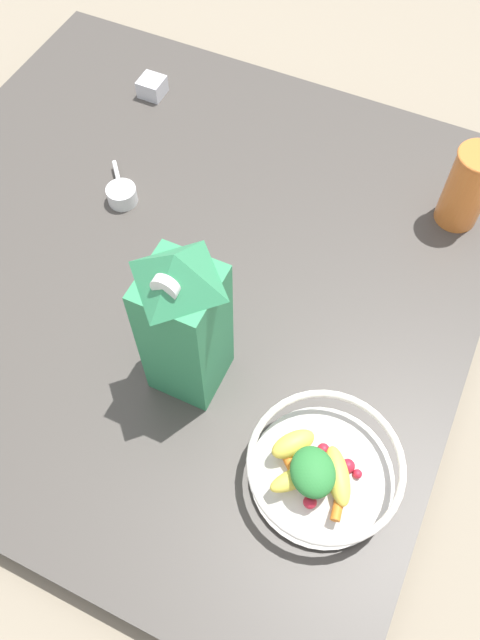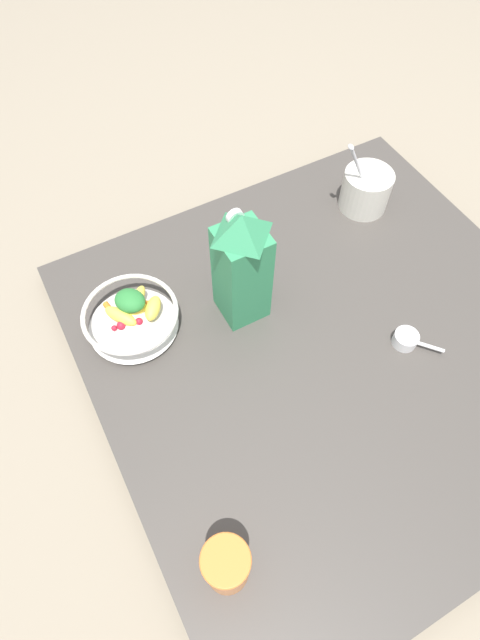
% 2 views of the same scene
% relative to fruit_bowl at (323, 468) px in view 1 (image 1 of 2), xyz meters
% --- Properties ---
extents(ground_plane, '(6.00, 6.00, 0.00)m').
position_rel_fruit_bowl_xyz_m(ground_plane, '(-0.36, 0.24, -0.08)').
color(ground_plane, gray).
extents(countertop, '(1.01, 1.01, 0.05)m').
position_rel_fruit_bowl_xyz_m(countertop, '(-0.36, 0.24, -0.06)').
color(countertop, '#47423D').
rests_on(countertop, ground_plane).
extents(fruit_bowl, '(0.20, 0.20, 0.09)m').
position_rel_fruit_bowl_xyz_m(fruit_bowl, '(0.00, 0.00, 0.00)').
color(fruit_bowl, silver).
rests_on(fruit_bowl, countertop).
extents(milk_carton, '(0.09, 0.09, 0.29)m').
position_rel_fruit_bowl_xyz_m(milk_carton, '(-0.23, 0.07, 0.11)').
color(milk_carton, '#338C59').
rests_on(milk_carton, countertop).
extents(drinking_cup, '(0.08, 0.08, 0.15)m').
position_rel_fruit_bowl_xyz_m(drinking_cup, '(0.05, 0.52, 0.04)').
color(drinking_cup, orange).
rests_on(drinking_cup, countertop).
extents(spice_jar, '(0.05, 0.05, 0.03)m').
position_rel_fruit_bowl_xyz_m(spice_jar, '(-0.58, 0.58, -0.02)').
color(spice_jar, silver).
rests_on(spice_jar, countertop).
extents(measuring_scoop, '(0.08, 0.09, 0.03)m').
position_rel_fruit_bowl_xyz_m(measuring_scoop, '(-0.49, 0.31, -0.02)').
color(measuring_scoop, white).
rests_on(measuring_scoop, countertop).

